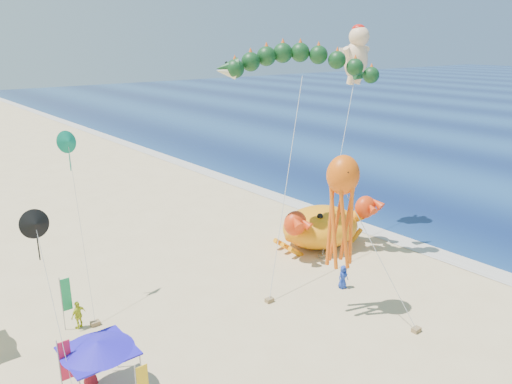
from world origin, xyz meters
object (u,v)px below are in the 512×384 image
at_px(crab_inflatable, 322,225).
at_px(cherub_kite, 357,53).
at_px(dragon_kite, 301,68).
at_px(octopus_kite, 342,203).
at_px(canopy_blue, 98,347).

bearing_deg(crab_inflatable, cherub_kite, 19.46).
bearing_deg(cherub_kite, dragon_kite, -164.84).
xyz_separation_m(cherub_kite, octopus_kite, (-11.80, -9.42, -7.65)).
distance_m(crab_inflatable, dragon_kite, 12.38).
xyz_separation_m(crab_inflatable, dragon_kite, (-3.08, -0.40, 11.99)).
relative_size(crab_inflatable, dragon_kite, 0.58).
relative_size(crab_inflatable, cherub_kite, 0.52).
bearing_deg(octopus_kite, canopy_blue, 172.31).
relative_size(cherub_kite, canopy_blue, 5.17).
height_order(dragon_kite, canopy_blue, dragon_kite).
height_order(crab_inflatable, octopus_kite, octopus_kite).
bearing_deg(dragon_kite, cherub_kite, 15.16).
relative_size(dragon_kite, octopus_kite, 1.57).
relative_size(crab_inflatable, octopus_kite, 0.91).
distance_m(cherub_kite, octopus_kite, 16.92).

